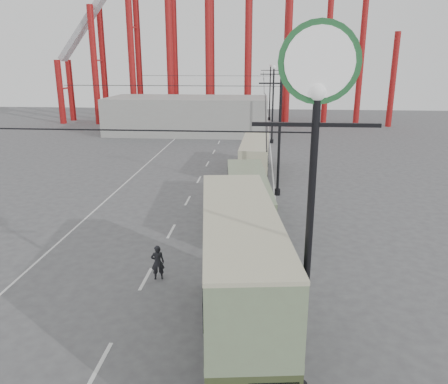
# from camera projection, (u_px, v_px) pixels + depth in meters

# --- Properties ---
(ground) EXTENTS (160.00, 160.00, 0.00)m
(ground) POSITION_uv_depth(u_px,v_px,m) (145.00, 330.00, 16.63)
(ground) COLOR #4C4C4E
(ground) RESTS_ON ground
(road_markings) EXTENTS (12.52, 120.00, 0.01)m
(road_markings) POSITION_uv_depth(u_px,v_px,m) (197.00, 187.00, 35.49)
(road_markings) COLOR silver
(road_markings) RESTS_ON ground
(lamp_post_near) EXTENTS (3.20, 0.44, 10.80)m
(lamp_post_near) POSITION_uv_depth(u_px,v_px,m) (315.00, 142.00, 11.04)
(lamp_post_near) COLOR black
(lamp_post_near) RESTS_ON ground
(lamp_post_mid) EXTENTS (3.20, 0.44, 9.32)m
(lamp_post_mid) POSITION_uv_depth(u_px,v_px,m) (279.00, 134.00, 32.00)
(lamp_post_mid) COLOR black
(lamp_post_mid) RESTS_ON ground
(lamp_post_far) EXTENTS (3.20, 0.44, 9.32)m
(lamp_post_far) POSITION_uv_depth(u_px,v_px,m) (273.00, 105.00, 52.98)
(lamp_post_far) COLOR black
(lamp_post_far) RESTS_ON ground
(lamp_post_distant) EXTENTS (3.20, 0.44, 9.32)m
(lamp_post_distant) POSITION_uv_depth(u_px,v_px,m) (270.00, 92.00, 73.97)
(lamp_post_distant) COLOR black
(lamp_post_distant) RESTS_ON ground
(fairground_shed) EXTENTS (22.00, 10.00, 5.00)m
(fairground_shed) POSITION_uv_depth(u_px,v_px,m) (188.00, 115.00, 61.23)
(fairground_shed) COLOR #979692
(fairground_shed) RESTS_ON ground
(double_decker_bus) EXTENTS (3.59, 9.76, 5.12)m
(double_decker_bus) POSITION_uv_depth(u_px,v_px,m) (239.00, 274.00, 14.87)
(double_decker_bus) COLOR #353E21
(double_decker_bus) RESTS_ON ground
(single_decker_green) EXTENTS (3.29, 10.66, 2.97)m
(single_decker_green) POSITION_uv_depth(u_px,v_px,m) (248.00, 198.00, 27.03)
(single_decker_green) COLOR gray
(single_decker_green) RESTS_ON ground
(single_decker_cream) EXTENTS (2.64, 9.55, 2.95)m
(single_decker_cream) POSITION_uv_depth(u_px,v_px,m) (255.00, 155.00, 39.42)
(single_decker_cream) COLOR #BEBA99
(single_decker_cream) RESTS_ON ground
(pedestrian) EXTENTS (0.70, 0.55, 1.70)m
(pedestrian) POSITION_uv_depth(u_px,v_px,m) (158.00, 262.00, 20.28)
(pedestrian) COLOR black
(pedestrian) RESTS_ON ground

